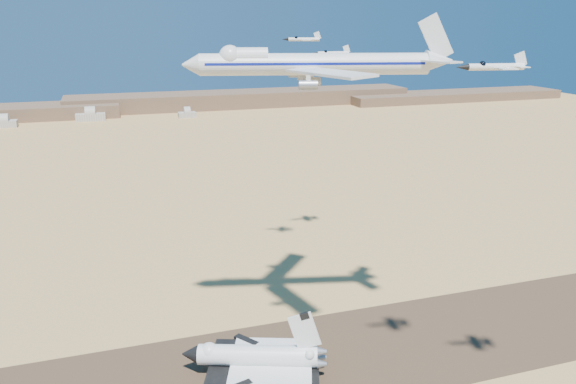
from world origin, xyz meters
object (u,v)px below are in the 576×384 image
object	(u,v)px
crew_b	(283,384)
chase_jet_d	(332,53)
shuttle	(256,358)
chase_jet_a	(494,67)
carrier_747	(307,64)
chase_jet_c	(303,39)
crew_a	(288,382)

from	to	relation	value
crew_b	chase_jet_d	world-z (taller)	chase_jet_d
shuttle	chase_jet_a	distance (m)	102.03
crew_b	chase_jet_d	distance (m)	130.08
crew_b	chase_jet_d	xyz separation A→B (m)	(47.58, 84.77, 86.43)
carrier_747	crew_b	distance (m)	89.82
carrier_747	chase_jet_a	distance (m)	51.84
chase_jet_c	crew_b	bearing A→B (deg)	-92.25
crew_b	chase_jet_a	bearing A→B (deg)	-158.69
crew_a	chase_jet_d	bearing A→B (deg)	-29.05
chase_jet_a	chase_jet_c	world-z (taller)	chase_jet_c
shuttle	chase_jet_c	xyz separation A→B (m)	(35.70, 62.33, 87.76)
carrier_747	shuttle	bearing A→B (deg)	-140.40
crew_a	chase_jet_c	xyz separation A→B (m)	(28.41, 70.07, 92.50)
shuttle	crew_b	bearing A→B (deg)	-34.99
crew_a	crew_b	distance (m)	1.65
crew_a	chase_jet_a	size ratio (longest dim) A/B	0.10
shuttle	crew_b	xyz separation A→B (m)	(5.68, -8.08, -4.59)
crew_a	crew_b	xyz separation A→B (m)	(-1.61, -0.34, 0.15)
carrier_747	crew_a	size ratio (longest dim) A/B	45.80
carrier_747	chase_jet_a	size ratio (longest dim) A/B	4.69
carrier_747	crew_a	xyz separation A→B (m)	(-10.70, -16.50, -87.51)
carrier_747	chase_jet_d	bearing A→B (deg)	76.18
carrier_747	chase_jet_d	distance (m)	76.55
crew_a	crew_b	size ratio (longest dim) A/B	0.85
chase_jet_a	chase_jet_c	bearing A→B (deg)	104.00
crew_a	carrier_747	bearing A→B (deg)	-33.44
crew_b	chase_jet_c	distance (m)	119.95
crew_a	chase_jet_c	bearing A→B (deg)	-22.55
shuttle	crew_a	bearing A→B (deg)	-26.81
shuttle	chase_jet_a	size ratio (longest dim) A/B	2.70
crew_b	chase_jet_a	xyz separation A→B (m)	(38.64, -27.77, 89.21)
crew_b	chase_jet_c	bearing A→B (deg)	-56.08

